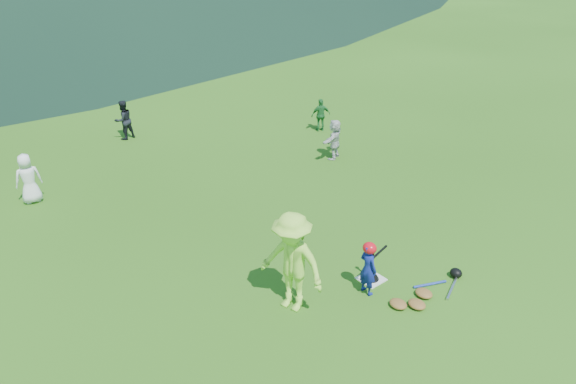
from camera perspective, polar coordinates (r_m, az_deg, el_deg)
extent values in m
plane|color=#295814|center=(11.02, 8.44, -8.77)|extent=(120.00, 120.00, 0.00)
cube|color=silver|center=(11.02, 8.44, -8.73)|extent=(0.45, 0.45, 0.02)
sphere|color=white|center=(10.61, 8.71, -5.54)|extent=(0.08, 0.08, 0.08)
imported|color=navy|center=(10.38, 8.13, -7.72)|extent=(0.27, 0.39, 1.05)
imported|color=#A7EC45|center=(9.70, 0.40, -7.17)|extent=(1.04, 1.38, 1.89)
imported|color=white|center=(14.67, -24.88, 1.25)|extent=(0.65, 0.47, 1.24)
imported|color=black|center=(17.80, -16.36, 7.04)|extent=(0.64, 0.53, 1.21)
imported|color=#227130|center=(17.78, 3.36, 7.81)|extent=(0.66, 0.49, 1.04)
imported|color=silver|center=(15.78, 4.74, 5.37)|extent=(1.10, 0.76, 1.14)
cone|color=black|center=(10.96, 8.48, -8.31)|extent=(0.30, 0.30, 0.18)
cylinder|color=black|center=(10.77, 8.60, -6.83)|extent=(0.04, 0.04, 0.50)
ellipsoid|color=red|center=(10.14, 8.29, -5.66)|extent=(0.24, 0.26, 0.22)
cylinder|color=black|center=(10.50, 9.12, -6.20)|extent=(0.62, 0.17, 0.07)
ellipsoid|color=olive|center=(10.46, 12.96, -11.05)|extent=(0.28, 0.34, 0.13)
ellipsoid|color=olive|center=(10.75, 13.63, -9.97)|extent=(0.28, 0.34, 0.13)
ellipsoid|color=olive|center=(10.40, 11.13, -11.09)|extent=(0.28, 0.34, 0.13)
cylinder|color=silver|center=(11.05, 16.29, -9.42)|extent=(0.69, 0.33, 0.06)
cylinder|color=#263FA5|center=(11.07, 14.21, -9.07)|extent=(0.65, 0.32, 0.05)
ellipsoid|color=black|center=(11.38, 16.69, -7.89)|extent=(0.22, 0.24, 0.19)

